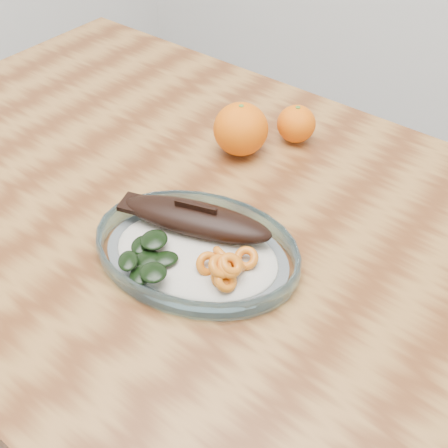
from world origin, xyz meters
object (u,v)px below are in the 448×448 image
Objects in this scene: orange_left at (241,129)px; orange_right at (296,124)px; dining_table at (181,244)px; plated_meal at (196,248)px.

orange_left is 0.10m from orange_right.
orange_right is at bearing 76.86° from dining_table.
orange_left reaches higher than plated_meal.
dining_table is 1.91× the size of plated_meal.
orange_right is (0.05, 0.09, -0.01)m from orange_left.
plated_meal is (0.10, -0.08, 0.12)m from dining_table.
dining_table is 0.28m from orange_right.
orange_left is at bearing 97.41° from plated_meal.
dining_table is at bearing 127.14° from plated_meal.
dining_table is at bearing -91.20° from orange_left.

